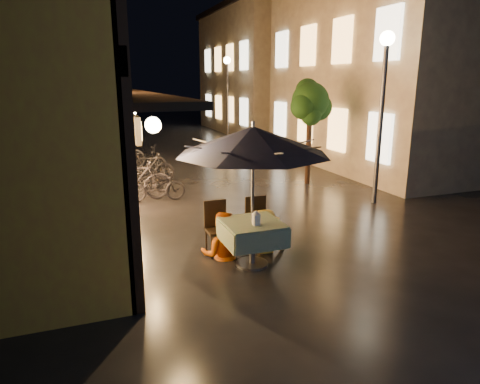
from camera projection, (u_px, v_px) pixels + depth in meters
name	position (u px, v px, depth m)	size (l,w,h in m)	color
ground	(310.00, 244.00, 8.33)	(90.00, 90.00, 0.00)	black
east_building_near	(406.00, 71.00, 15.87)	(7.30, 9.30, 6.80)	beige
east_building_far	(276.00, 71.00, 26.25)	(7.30, 10.30, 7.30)	beige
street_tree	(310.00, 104.00, 12.62)	(1.43, 1.20, 3.15)	black
streetlamp_near	(383.00, 87.00, 10.41)	(0.36, 0.36, 4.23)	#59595E
streetlamp_far	(227.00, 84.00, 21.31)	(0.36, 0.36, 4.23)	#59595E
cafe_table	(252.00, 233.00, 7.24)	(0.99, 0.99, 0.78)	#59595E
patio_umbrella	(253.00, 141.00, 6.84)	(2.55, 2.55, 2.46)	#59595E
cafe_chair_left	(217.00, 225.00, 7.79)	(0.42, 0.42, 0.97)	black
cafe_chair_right	(257.00, 220.00, 8.05)	(0.42, 0.42, 0.97)	black
table_lantern	(256.00, 217.00, 7.00)	(0.16, 0.16, 0.25)	white
person_orange	(222.00, 213.00, 7.56)	(0.79, 0.61, 1.62)	#C85406
person_yellow	(265.00, 211.00, 7.82)	(0.99, 0.57, 1.53)	yellow
bicycle_0	(156.00, 186.00, 11.14)	(0.54, 1.54, 0.81)	black
bicycle_1	(135.00, 181.00, 11.16)	(0.51, 1.80, 1.08)	black
bicycle_2	(143.00, 177.00, 12.15)	(0.56, 1.62, 0.85)	black
bicycle_3	(148.00, 168.00, 13.04)	(0.46, 1.63, 0.98)	black
bicycle_4	(139.00, 160.00, 14.36)	(0.66, 1.89, 0.99)	black
bicycle_5	(120.00, 154.00, 15.20)	(0.52, 1.85, 1.11)	black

